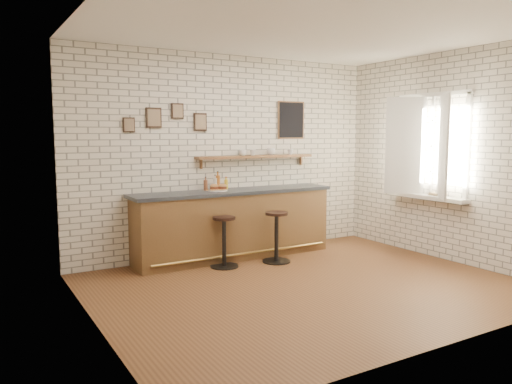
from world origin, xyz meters
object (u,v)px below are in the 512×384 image
(bar_counter, at_px, (234,224))
(bitters_bottle_white, at_px, (215,184))
(bitters_bottle_amber, at_px, (218,182))
(ciabatta_sandwich, at_px, (218,187))
(sandwich_plate, at_px, (218,190))
(bar_stool_left, at_px, (224,240))
(shelf_cup_a, at_px, (243,153))
(shelf_cup_d, at_px, (290,152))
(book_upper, at_px, (434,194))
(shelf_cup_c, at_px, (271,152))
(shelf_cup_b, at_px, (253,152))
(bitters_bottle_brown, at_px, (206,185))
(book_lower, at_px, (432,195))
(condiment_bottle_yellow, at_px, (226,184))
(bar_stool_right, at_px, (277,235))

(bar_counter, bearing_deg, bitters_bottle_white, 145.88)
(bar_counter, bearing_deg, bitters_bottle_amber, 140.05)
(ciabatta_sandwich, bearing_deg, sandwich_plate, 180.00)
(bar_stool_left, height_order, shelf_cup_a, shelf_cup_a)
(ciabatta_sandwich, bearing_deg, shelf_cup_d, 7.37)
(bitters_bottle_amber, bearing_deg, bar_counter, -39.95)
(bar_counter, distance_m, ciabatta_sandwich, 0.61)
(bar_stool_left, bearing_deg, book_upper, -21.68)
(shelf_cup_c, bearing_deg, bar_counter, 136.36)
(shelf_cup_b, bearing_deg, ciabatta_sandwich, 162.59)
(sandwich_plate, relative_size, shelf_cup_b, 2.80)
(sandwich_plate, xyz_separation_m, shelf_cup_d, (1.39, 0.18, 0.53))
(bitters_bottle_brown, height_order, bitters_bottle_white, bitters_bottle_white)
(bar_counter, relative_size, shelf_cup_d, 32.33)
(ciabatta_sandwich, height_order, shelf_cup_d, shelf_cup_d)
(bar_counter, bearing_deg, book_upper, -31.97)
(bar_counter, relative_size, book_lower, 15.17)
(bar_counter, bearing_deg, shelf_cup_d, 10.03)
(condiment_bottle_yellow, height_order, bar_stool_left, condiment_bottle_yellow)
(ciabatta_sandwich, relative_size, bitters_bottle_white, 1.10)
(shelf_cup_a, bearing_deg, shelf_cup_b, -29.02)
(bar_counter, xyz_separation_m, bitters_bottle_white, (-0.23, 0.16, 0.59))
(bitters_bottle_amber, height_order, shelf_cup_c, shelf_cup_c)
(bar_stool_right, height_order, shelf_cup_d, shelf_cup_d)
(shelf_cup_a, relative_size, shelf_cup_b, 1.15)
(bitters_bottle_brown, distance_m, shelf_cup_a, 0.79)
(shelf_cup_b, xyz_separation_m, book_lower, (2.04, -1.72, -0.61))
(sandwich_plate, height_order, bar_stool_left, sandwich_plate)
(bitters_bottle_amber, relative_size, condiment_bottle_yellow, 1.47)
(condiment_bottle_yellow, bearing_deg, bar_stool_right, -58.28)
(bitters_bottle_amber, xyz_separation_m, shelf_cup_a, (0.45, 0.04, 0.42))
(bitters_bottle_brown, bearing_deg, shelf_cup_b, 3.09)
(bitters_bottle_brown, xyz_separation_m, book_lower, (2.86, -1.67, -0.15))
(shelf_cup_b, distance_m, shelf_cup_d, 0.70)
(ciabatta_sandwich, relative_size, shelf_cup_a, 2.14)
(bar_stool_right, distance_m, shelf_cup_b, 1.38)
(ciabatta_sandwich, height_order, bar_stool_right, ciabatta_sandwich)
(bitters_bottle_brown, bearing_deg, condiment_bottle_yellow, 0.00)
(bitters_bottle_white, height_order, condiment_bottle_yellow, bitters_bottle_white)
(sandwich_plate, relative_size, bar_stool_left, 0.40)
(bar_counter, distance_m, shelf_cup_a, 1.09)
(condiment_bottle_yellow, height_order, shelf_cup_b, shelf_cup_b)
(shelf_cup_b, bearing_deg, book_lower, -72.15)
(shelf_cup_d, bearing_deg, bitters_bottle_brown, -176.48)
(condiment_bottle_yellow, height_order, book_lower, condiment_bottle_yellow)
(bar_counter, distance_m, bar_stool_left, 0.57)
(bar_stool_right, xyz_separation_m, shelf_cup_c, (0.38, 0.75, 1.16))
(bar_stool_left, bearing_deg, bitters_bottle_brown, 90.76)
(condiment_bottle_yellow, xyz_separation_m, book_lower, (2.53, -1.67, -0.15))
(bar_stool_left, xyz_separation_m, book_upper, (2.85, -1.13, 0.58))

